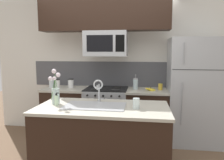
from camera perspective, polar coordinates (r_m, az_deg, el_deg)
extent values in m
cube|color=silver|center=(4.25, 3.36, 3.60)|extent=(5.20, 0.10, 2.60)
cube|color=#4C4C51|center=(4.25, -0.76, 1.57)|extent=(3.01, 0.01, 0.48)
cube|color=black|center=(4.26, -11.78, -8.33)|extent=(0.77, 0.62, 0.88)
cube|color=#B2AD9E|center=(4.16, -11.94, -2.29)|extent=(0.80, 0.65, 0.03)
cube|color=black|center=(4.02, 9.08, -9.24)|extent=(0.71, 0.62, 0.88)
cube|color=#B2AD9E|center=(3.91, 9.22, -2.84)|extent=(0.74, 0.65, 0.03)
cube|color=#A8AAAF|center=(4.06, -1.46, -8.69)|extent=(0.76, 0.62, 0.91)
cube|color=black|center=(3.96, -1.48, -2.27)|extent=(0.76, 0.62, 0.01)
cylinder|color=black|center=(3.86, -4.49, -2.40)|extent=(0.15, 0.15, 0.01)
cylinder|color=black|center=(3.80, 0.89, -2.54)|extent=(0.15, 0.15, 0.01)
cylinder|color=black|center=(4.13, -3.66, -1.75)|extent=(0.15, 0.15, 0.01)
cylinder|color=black|center=(4.07, 1.38, -1.87)|extent=(0.15, 0.15, 0.01)
cylinder|color=black|center=(3.72, -6.49, -4.00)|extent=(0.03, 0.02, 0.03)
cylinder|color=black|center=(3.69, -4.43, -4.07)|extent=(0.03, 0.02, 0.03)
cylinder|color=black|center=(3.66, -2.33, -4.14)|extent=(0.03, 0.02, 0.03)
cylinder|color=black|center=(3.64, -0.20, -4.21)|extent=(0.03, 0.02, 0.03)
cylinder|color=black|center=(3.62, 1.94, -4.27)|extent=(0.03, 0.02, 0.03)
cube|color=#A8AAAF|center=(3.89, -1.57, 9.44)|extent=(0.74, 0.40, 0.43)
cube|color=black|center=(3.70, -3.26, 9.53)|extent=(0.45, 0.00, 0.28)
cube|color=black|center=(3.65, 2.10, 9.56)|extent=(0.15, 0.00, 0.28)
cube|color=black|center=(3.91, -2.13, 17.02)|extent=(2.24, 0.34, 0.60)
cube|color=#A8AAAF|center=(4.03, 20.77, -2.74)|extent=(0.90, 0.72, 1.81)
cube|color=black|center=(3.63, 22.29, 2.47)|extent=(0.86, 0.00, 0.01)
cylinder|color=#99999E|center=(3.54, 18.29, 6.66)|extent=(0.01, 0.01, 0.33)
cylinder|color=#99999E|center=(3.64, 17.78, -6.00)|extent=(0.01, 0.01, 0.69)
cylinder|color=silver|center=(4.27, -15.47, -0.77)|extent=(0.10, 0.10, 0.17)
cylinder|color=#B2B2B7|center=(4.26, -15.51, 0.47)|extent=(0.09, 0.09, 0.02)
cylinder|color=silver|center=(4.18, -14.08, -1.01)|extent=(0.10, 0.10, 0.15)
cylinder|color=black|center=(4.17, -14.12, 0.13)|extent=(0.09, 0.09, 0.02)
cylinder|color=silver|center=(4.15, -10.70, -0.97)|extent=(0.10, 0.10, 0.15)
cylinder|color=black|center=(4.14, -10.73, 0.20)|extent=(0.10, 0.10, 0.02)
ellipsoid|color=yellow|center=(3.84, 9.80, -2.45)|extent=(0.15, 0.14, 0.07)
ellipsoid|color=yellow|center=(3.85, 9.89, -2.41)|extent=(0.17, 0.10, 0.07)
ellipsoid|color=yellow|center=(3.84, 9.97, -2.46)|extent=(0.18, 0.06, 0.06)
ellipsoid|color=yellow|center=(3.85, 10.07, -2.42)|extent=(0.18, 0.07, 0.06)
ellipsoid|color=yellow|center=(3.84, 10.15, -2.46)|extent=(0.17, 0.10, 0.07)
ellipsoid|color=yellow|center=(3.85, 10.24, -2.42)|extent=(0.15, 0.14, 0.06)
cylinder|color=brown|center=(3.84, 10.03, -2.01)|extent=(0.02, 0.02, 0.03)
cylinder|color=silver|center=(3.95, 6.14, -1.10)|extent=(0.09, 0.09, 0.18)
cylinder|color=#A3A3AA|center=(3.94, 6.16, 0.34)|extent=(0.08, 0.08, 0.02)
cylinder|color=#A3A3AA|center=(3.94, 6.17, 0.85)|extent=(0.01, 0.01, 0.05)
sphere|color=#A3A3AA|center=(3.93, 6.18, 1.32)|extent=(0.02, 0.02, 0.02)
cylinder|color=gold|center=(3.96, 12.52, -1.74)|extent=(0.08, 0.08, 0.11)
cube|color=black|center=(2.88, -2.44, -16.02)|extent=(1.61, 0.82, 0.88)
cube|color=#B2AD9E|center=(2.73, -2.49, -7.24)|extent=(1.64, 0.85, 0.03)
cube|color=#ADAFB5|center=(2.75, -4.51, -6.72)|extent=(0.76, 0.44, 0.01)
cube|color=#ADAFB5|center=(2.81, -8.00, -8.11)|extent=(0.30, 0.33, 0.15)
cube|color=#ADAFB5|center=(2.74, -0.88, -8.47)|extent=(0.30, 0.33, 0.15)
cylinder|color=#B7BABF|center=(2.99, -3.41, -5.41)|extent=(0.04, 0.04, 0.02)
cylinder|color=#B7BABF|center=(2.97, -3.43, -3.15)|extent=(0.02, 0.02, 0.22)
torus|color=#B7BABF|center=(2.90, -3.67, -1.21)|extent=(0.13, 0.02, 0.13)
cylinder|color=#B7BABF|center=(2.85, -3.89, -1.97)|extent=(0.02, 0.02, 0.06)
cube|color=#B7BABF|center=(2.98, -2.76, -4.96)|extent=(0.07, 0.01, 0.01)
cylinder|color=beige|center=(2.84, -14.29, -5.19)|extent=(0.05, 0.05, 0.13)
cylinder|color=black|center=(2.83, -14.34, -3.67)|extent=(0.02, 0.02, 0.02)
cube|color=black|center=(2.82, -14.05, -3.32)|extent=(0.03, 0.01, 0.01)
cylinder|color=silver|center=(2.62, 6.34, -6.09)|extent=(0.08, 0.08, 0.13)
cylinder|color=silver|center=(2.93, -14.51, -4.13)|extent=(0.10, 0.10, 0.20)
cylinder|color=silver|center=(2.94, -14.47, -5.35)|extent=(0.09, 0.09, 0.06)
cylinder|color=#386B2D|center=(2.91, -14.20, -1.82)|extent=(0.04, 0.02, 0.32)
sphere|color=silver|center=(2.89, -13.91, 1.29)|extent=(0.06, 0.06, 0.06)
cylinder|color=#386B2D|center=(2.88, -14.70, -1.41)|extent=(0.02, 0.06, 0.37)
sphere|color=silver|center=(2.83, -14.93, 2.21)|extent=(0.06, 0.06, 0.06)
cylinder|color=#386B2D|center=(2.88, -14.63, -2.28)|extent=(0.02, 0.06, 0.28)
sphere|color=silver|center=(2.84, -14.78, 0.42)|extent=(0.05, 0.05, 0.05)
cylinder|color=#386B2D|center=(2.89, -15.14, -2.31)|extent=(0.04, 0.07, 0.27)
sphere|color=silver|center=(2.84, -15.82, 0.35)|extent=(0.05, 0.05, 0.05)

